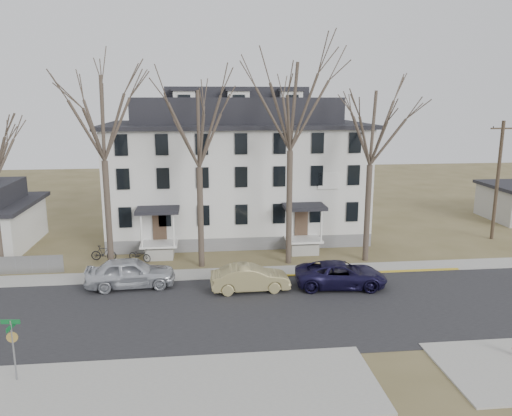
{
  "coord_description": "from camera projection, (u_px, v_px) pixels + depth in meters",
  "views": [
    {
      "loc": [
        -4.82,
        -22.79,
        11.2
      ],
      "look_at": [
        -1.35,
        9.0,
        4.14
      ],
      "focal_mm": 35.0,
      "sensor_mm": 36.0,
      "label": 1
    }
  ],
  "objects": [
    {
      "name": "tree_mid_right",
      "position": [
        372.0,
        123.0,
        33.18
      ],
      "size": [
        7.8,
        7.8,
        12.74
      ],
      "color": "#473B31",
      "rests_on": "ground"
    },
    {
      "name": "near_sidewalk_left",
      "position": [
        125.0,
        393.0,
        19.35
      ],
      "size": [
        20.0,
        5.0,
        0.08
      ],
      "primitive_type": "cube",
      "color": "#A09F97",
      "rests_on": "ground"
    },
    {
      "name": "yellow_curb",
      "position": [
        356.0,
        274.0,
        32.47
      ],
      "size": [
        14.0,
        0.25,
        0.06
      ],
      "primitive_type": "cube",
      "color": "gold",
      "rests_on": "ground"
    },
    {
      "name": "tree_center",
      "position": [
        291.0,
        100.0,
        32.27
      ],
      "size": [
        9.0,
        9.0,
        14.7
      ],
      "color": "#473B31",
      "rests_on": "ground"
    },
    {
      "name": "car_tan",
      "position": [
        250.0,
        279.0,
        29.46
      ],
      "size": [
        4.69,
        1.78,
        1.53
      ],
      "primitive_type": "imported",
      "rotation": [
        0.0,
        0.0,
        1.61
      ],
      "color": "tan",
      "rests_on": "ground"
    },
    {
      "name": "bicycle_left",
      "position": [
        140.0,
        255.0,
        34.77
      ],
      "size": [
        1.86,
        1.4,
        0.94
      ],
      "primitive_type": "imported",
      "rotation": [
        0.0,
        0.0,
        1.07
      ],
      "color": "black",
      "rests_on": "ground"
    },
    {
      "name": "ground",
      "position": [
        302.0,
        326.0,
        25.05
      ],
      "size": [
        120.0,
        120.0,
        0.0
      ],
      "primitive_type": "plane",
      "color": "brown",
      "rests_on": "ground"
    },
    {
      "name": "bicycle_right",
      "position": [
        104.0,
        254.0,
        34.95
      ],
      "size": [
        1.85,
        0.74,
        1.08
      ],
      "primitive_type": "imported",
      "rotation": [
        0.0,
        0.0,
        1.44
      ],
      "color": "black",
      "rests_on": "ground"
    },
    {
      "name": "boarding_house",
      "position": [
        236.0,
        170.0,
        41.1
      ],
      "size": [
        20.8,
        12.36,
        12.05
      ],
      "color": "slate",
      "rests_on": "ground"
    },
    {
      "name": "utility_pole_far",
      "position": [
        498.0,
        179.0,
        39.54
      ],
      "size": [
        2.0,
        0.28,
        9.5
      ],
      "color": "#3D3023",
      "rests_on": "ground"
    },
    {
      "name": "tree_far_left",
      "position": [
        101.0,
        112.0,
        31.16
      ],
      "size": [
        8.4,
        8.4,
        13.72
      ],
      "color": "#473B31",
      "rests_on": "ground"
    },
    {
      "name": "tree_mid_left",
      "position": [
        198.0,
        124.0,
        31.96
      ],
      "size": [
        7.8,
        7.8,
        12.74
      ],
      "color": "#473B31",
      "rests_on": "ground"
    },
    {
      "name": "car_navy",
      "position": [
        341.0,
        275.0,
        30.06
      ],
      "size": [
        5.7,
        3.05,
        1.52
      ],
      "primitive_type": "imported",
      "rotation": [
        0.0,
        0.0,
        1.47
      ],
      "color": "black",
      "rests_on": "ground"
    },
    {
      "name": "far_sidewalk",
      "position": [
        278.0,
        272.0,
        32.81
      ],
      "size": [
        120.0,
        2.0,
        0.08
      ],
      "primitive_type": "cube",
      "color": "#A09F97",
      "rests_on": "ground"
    },
    {
      "name": "car_silver",
      "position": [
        131.0,
        273.0,
        29.99
      ],
      "size": [
        5.4,
        2.44,
        1.8
      ],
      "primitive_type": "imported",
      "rotation": [
        0.0,
        0.0,
        1.63
      ],
      "color": "silver",
      "rests_on": "ground"
    },
    {
      "name": "main_road",
      "position": [
        295.0,
        310.0,
        26.99
      ],
      "size": [
        120.0,
        10.0,
        0.04
      ],
      "primitive_type": "cube",
      "color": "#27272A",
      "rests_on": "ground"
    },
    {
      "name": "street_sign",
      "position": [
        13.0,
        341.0,
        19.79
      ],
      "size": [
        0.76,
        0.76,
        2.69
      ],
      "rotation": [
        0.0,
        0.0,
        -0.1
      ],
      "color": "gray",
      "rests_on": "ground"
    }
  ]
}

